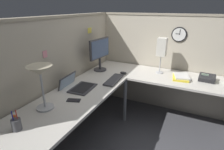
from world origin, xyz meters
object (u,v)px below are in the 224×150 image
Objects in this scene: cell_phone at (74,100)px; book_stack at (181,77)px; keyboard at (114,80)px; computer_mouse at (123,73)px; desk_lamp_paper at (162,48)px; office_phone at (208,78)px; desk_lamp_dome at (40,74)px; pen_cup at (16,124)px; laptop at (76,86)px; wall_clock at (179,34)px; monitor at (100,52)px.

book_stack is at bearing -59.04° from cell_phone.
keyboard is 0.29m from computer_mouse.
office_phone is at bearing -93.06° from desk_lamp_paper.
desk_lamp_paper is at bearing -28.17° from desk_lamp_dome.
computer_mouse is at bearing -6.90° from keyboard.
pen_cup reaches higher than cell_phone.
desk_lamp_dome reaches higher than book_stack.
pen_cup is (-1.29, 0.27, 0.04)m from keyboard.
laptop reaches higher than book_stack.
pen_cup is at bearing 155.81° from wall_clock.
monitor is 1.12× the size of desk_lamp_dome.
keyboard reaches higher than cell_phone.
desk_lamp_paper is at bearing 144.35° from wall_clock.
office_phone reaches higher than keyboard.
wall_clock is at bearing 57.49° from office_phone.
book_stack is at bearing -38.67° from desk_lamp_dome.
keyboard is 0.81× the size of desk_lamp_paper.
monitor reaches higher than keyboard.
laptop is 2.25× the size of pen_cup.
monitor is at bearing 99.32° from office_phone.
desk_lamp_dome is 0.84× the size of desk_lamp_paper.
cell_phone is (0.25, -0.16, -0.36)m from desk_lamp_dome.
book_stack reaches higher than cell_phone.
wall_clock reaches higher than monitor.
monitor is 1.05m from cell_phone.
keyboard is 0.97× the size of desk_lamp_dome.
monitor is 2.28× the size of office_phone.
cell_phone is 1.83m from wall_clock.
monitor is 1.16× the size of keyboard.
keyboard is at bearing 115.24° from office_phone.
desk_lamp_paper reaches higher than pen_cup.
office_phone reaches higher than cell_phone.
pen_cup is 2.05m from desk_lamp_paper.
desk_lamp_dome reaches higher than laptop.
keyboard is at bearing -127.61° from monitor.
monitor is at bearing -6.59° from cell_phone.
keyboard is 0.95m from book_stack.
cell_phone is (-0.29, -0.18, -0.02)m from laptop.
office_phone is at bearing -68.00° from keyboard.
laptop is at bearing 1.71° from desk_lamp_dome.
laptop is (-0.70, -0.05, -0.27)m from monitor.
monitor is 3.47× the size of cell_phone.
laptop is 0.94× the size of keyboard.
pen_cup is 0.61m from cell_phone.
book_stack is (0.19, -1.20, -0.27)m from monitor.
office_phone is at bearing -79.22° from book_stack.
keyboard is at bearing -31.89° from cell_phone.
wall_clock is at bearing 20.56° from book_stack.
office_phone is 0.69× the size of book_stack.
laptop is at bearing 122.67° from office_phone.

